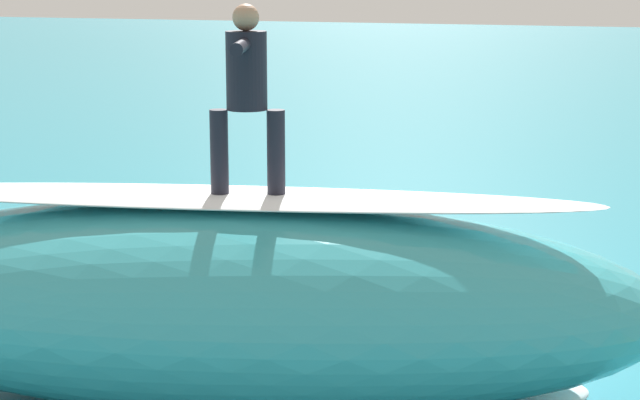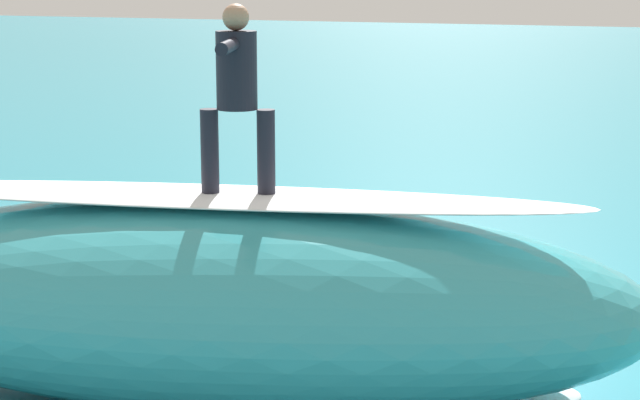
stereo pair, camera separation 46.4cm
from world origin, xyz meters
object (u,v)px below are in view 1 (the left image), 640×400
surfboard_riding (248,198)px  surfer_paddling (370,252)px  surfboard_paddling (369,269)px  surfer_riding (247,85)px

surfboard_riding → surfer_paddling: surfboard_riding is taller
surfboard_riding → surfer_paddling: bearing=-104.4°
surfboard_paddling → surfer_paddling: surfer_paddling is taller
surfer_paddling → surfboard_paddling: bearing=0.0°
surfboard_paddling → surfer_riding: bearing=-9.8°
surfer_riding → surfboard_paddling: (0.09, -4.21, -2.70)m
surfboard_riding → surfer_paddling: size_ratio=1.28×
surfboard_paddling → surfer_paddling: 0.22m
surfboard_riding → surfboard_paddling: surfboard_riding is taller
surfer_paddling → surfer_riding: bearing=-9.5°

